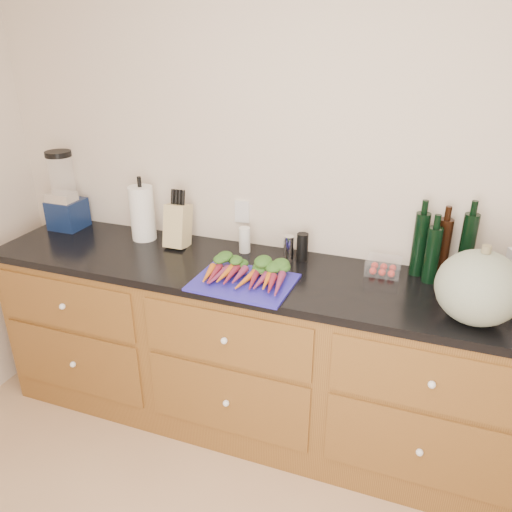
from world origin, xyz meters
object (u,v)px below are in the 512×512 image
at_px(tomato_box, 383,266).
at_px(carrots, 246,274).
at_px(knife_block, 178,226).
at_px(paper_towel, 142,213).
at_px(blender_appliance, 65,195).
at_px(squash, 479,288).
at_px(cutting_board, 243,282).

bearing_deg(tomato_box, carrots, -153.58).
height_order(carrots, knife_block, knife_block).
bearing_deg(tomato_box, paper_towel, -179.56).
distance_m(carrots, knife_block, 0.57).
bearing_deg(blender_appliance, squash, -7.74).
bearing_deg(blender_appliance, carrots, -12.84).
bearing_deg(paper_towel, cutting_board, -23.94).
distance_m(cutting_board, blender_appliance, 1.29).
height_order(carrots, blender_appliance, blender_appliance).
distance_m(cutting_board, squash, 0.99).
height_order(cutting_board, knife_block, knife_block).
relative_size(paper_towel, knife_block, 1.32).
height_order(cutting_board, squash, squash).
distance_m(cutting_board, knife_block, 0.59).
bearing_deg(paper_towel, carrots, -21.46).
height_order(squash, tomato_box, squash).
bearing_deg(cutting_board, knife_block, 148.73).
distance_m(knife_block, tomato_box, 1.09).
distance_m(carrots, squash, 0.99).
bearing_deg(tomato_box, blender_appliance, -179.61).
bearing_deg(blender_appliance, knife_block, -1.36).
height_order(carrots, tomato_box, tomato_box).
height_order(knife_block, tomato_box, knife_block).
xyz_separation_m(cutting_board, blender_appliance, (-1.23, 0.32, 0.19)).
relative_size(carrots, paper_towel, 1.27).
height_order(paper_towel, tomato_box, paper_towel).
bearing_deg(knife_block, carrots, -28.06).
height_order(cutting_board, tomato_box, tomato_box).
relative_size(cutting_board, squash, 1.37).
height_order(carrots, squash, squash).
xyz_separation_m(carrots, knife_block, (-0.49, 0.26, 0.08)).
distance_m(carrots, blender_appliance, 1.27).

